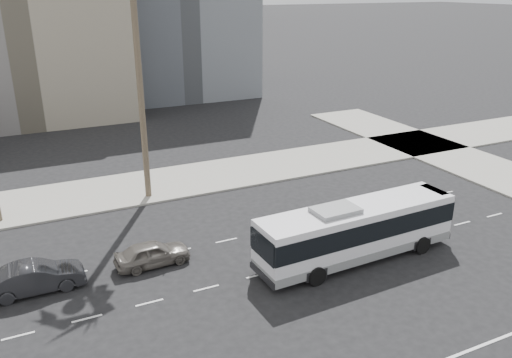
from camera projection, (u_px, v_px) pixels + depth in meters
ground at (306, 263)px, 29.27m from camera, size 700.00×700.00×0.00m
sidewalk_north at (209, 176)px, 42.32m from camera, size 120.00×7.00×0.15m
midrise_beige_west at (17, 38)px, 59.19m from camera, size 24.00×18.00×18.00m
city_bus at (357, 230)px, 29.18m from camera, size 12.21×3.13×3.48m
car_a at (152, 253)px, 28.89m from camera, size 1.81×4.23×1.42m
car_b at (36, 277)px, 26.38m from camera, size 1.67×4.78×1.57m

